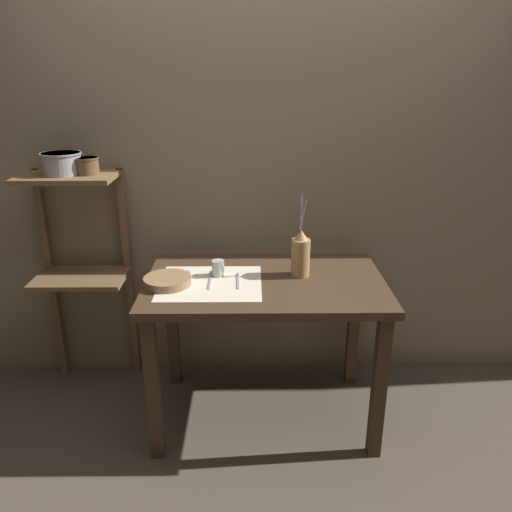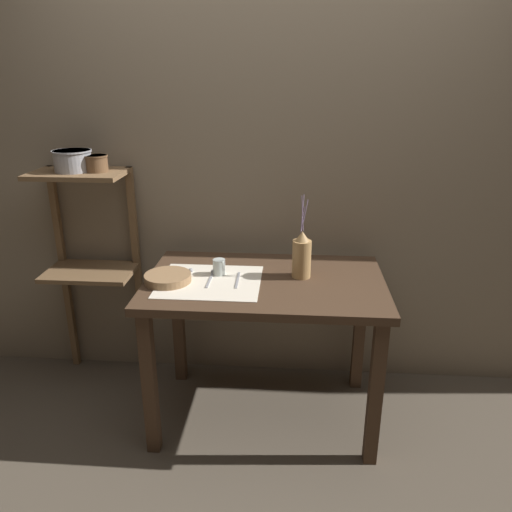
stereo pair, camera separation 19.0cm
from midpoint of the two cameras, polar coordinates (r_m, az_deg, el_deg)
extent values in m
plane|color=brown|center=(2.82, -1.09, -17.56)|extent=(12.00, 12.00, 0.00)
cube|color=#7A6B56|center=(2.75, -1.17, 9.23)|extent=(7.00, 0.06, 2.40)
cube|color=#422D1E|center=(2.42, -1.21, -3.14)|extent=(1.15, 0.73, 0.04)
cube|color=#422D1E|center=(2.41, -13.99, -14.59)|extent=(0.06, 0.06, 0.74)
cube|color=#422D1E|center=(2.40, 11.63, -14.59)|extent=(0.06, 0.06, 0.74)
cube|color=#422D1E|center=(2.92, -11.37, -7.80)|extent=(0.06, 0.06, 0.74)
cube|color=#422D1E|center=(2.91, 9.24, -7.77)|extent=(0.06, 0.06, 0.74)
cube|color=brown|center=(2.73, -22.63, 8.35)|extent=(0.48, 0.32, 0.02)
cube|color=brown|center=(2.88, -21.17, -2.34)|extent=(0.48, 0.32, 0.02)
cube|color=brown|center=(3.11, -24.00, -2.36)|extent=(0.04, 0.04, 1.25)
cube|color=brown|center=(2.96, -16.11, -2.45)|extent=(0.04, 0.04, 1.25)
cube|color=beige|center=(2.39, -7.53, -3.13)|extent=(0.48, 0.42, 0.00)
cylinder|color=#A87F4C|center=(2.43, 2.88, -0.22)|extent=(0.09, 0.09, 0.19)
cone|color=#A87F4C|center=(2.39, 2.93, 2.39)|extent=(0.07, 0.07, 0.05)
cylinder|color=slate|center=(2.36, 2.91, 5.00)|extent=(0.01, 0.04, 0.17)
cylinder|color=slate|center=(2.38, 2.93, 4.39)|extent=(0.02, 0.02, 0.12)
cylinder|color=slate|center=(2.36, 2.91, 4.96)|extent=(0.02, 0.02, 0.17)
cylinder|color=slate|center=(2.37, 3.15, 4.76)|extent=(0.03, 0.02, 0.15)
cylinder|color=#8E6B47|center=(2.40, -12.34, -2.86)|extent=(0.22, 0.22, 0.04)
cylinder|color=#B7C1BC|center=(2.45, -6.58, -1.43)|extent=(0.06, 0.06, 0.08)
cube|color=#939399|center=(2.42, -10.49, -2.83)|extent=(0.04, 0.19, 0.00)
sphere|color=#939399|center=(2.51, -9.85, -1.92)|extent=(0.02, 0.02, 0.02)
cube|color=#939399|center=(2.40, -7.54, -2.92)|extent=(0.01, 0.19, 0.00)
sphere|color=#939399|center=(2.48, -7.28, -1.99)|extent=(0.02, 0.02, 0.02)
cube|color=#939399|center=(2.39, -4.35, -2.87)|extent=(0.02, 0.19, 0.00)
cylinder|color=#939399|center=(2.73, -23.22, 9.67)|extent=(0.19, 0.19, 0.11)
cylinder|color=#939399|center=(2.72, -23.36, 10.69)|extent=(0.20, 0.20, 0.01)
cylinder|color=brown|center=(2.69, -20.71, 9.60)|extent=(0.11, 0.11, 0.08)
cylinder|color=brown|center=(2.68, -20.81, 10.40)|extent=(0.12, 0.12, 0.01)
camera|label=1|loc=(0.10, -92.30, -0.85)|focal=35.00mm
camera|label=2|loc=(0.10, 87.70, 0.85)|focal=35.00mm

